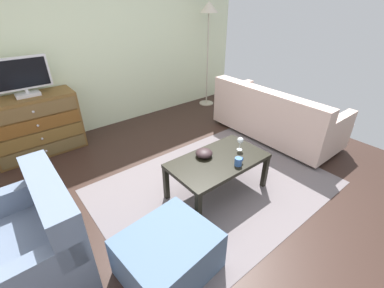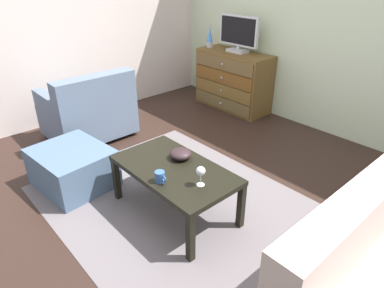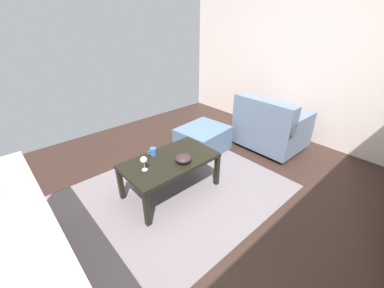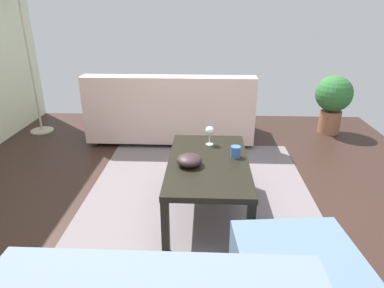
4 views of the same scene
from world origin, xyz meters
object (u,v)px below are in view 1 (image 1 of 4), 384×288
object	(u,v)px
coffee_table	(218,163)
ottoman	(168,254)
standing_lamp	(209,18)
mug	(238,162)
armchair	(28,246)
wine_glass	(240,141)
couch_large	(274,117)
tv	(22,76)
bowl_decorative	(204,153)
dresser	(36,126)

from	to	relation	value
coffee_table	ottoman	xyz separation A→B (m)	(-0.96, -0.46, -0.20)
coffee_table	standing_lamp	distance (m)	2.98
mug	armchair	bearing A→B (deg)	169.25
ottoman	wine_glass	bearing A→B (deg)	19.37
coffee_table	couch_large	xyz separation A→B (m)	(1.60, 0.43, -0.07)
mug	armchair	world-z (taller)	armchair
tv	bowl_decorative	distance (m)	2.45
armchair	standing_lamp	world-z (taller)	standing_lamp
dresser	wine_glass	world-z (taller)	dresser
couch_large	standing_lamp	xyz separation A→B (m)	(0.13, 1.68, 1.27)
wine_glass	armchair	distance (m)	2.13
bowl_decorative	standing_lamp	xyz separation A→B (m)	(1.80, 1.98, 1.10)
couch_large	armchair	xyz separation A→B (m)	(-3.39, -0.28, 0.02)
wine_glass	tv	bearing A→B (deg)	126.10
armchair	ottoman	bearing A→B (deg)	-36.40
couch_large	tv	bearing A→B (deg)	148.65
standing_lamp	ottoman	bearing A→B (deg)	-136.20
mug	armchair	size ratio (longest dim) A/B	0.12
bowl_decorative	couch_large	xyz separation A→B (m)	(1.68, 0.30, -0.16)
tv	bowl_decorative	world-z (taller)	tv
coffee_table	ottoman	distance (m)	1.09
ottoman	armchair	bearing A→B (deg)	143.60
tv	standing_lamp	bearing A→B (deg)	-1.38
mug	wine_glass	bearing A→B (deg)	39.80
coffee_table	armchair	distance (m)	1.80
mug	ottoman	world-z (taller)	mug
mug	ottoman	size ratio (longest dim) A/B	0.16
wine_glass	ottoman	world-z (taller)	wine_glass
tv	standing_lamp	world-z (taller)	standing_lamp
coffee_table	mug	bearing A→B (deg)	-67.81
coffee_table	armchair	world-z (taller)	armchair
dresser	mug	size ratio (longest dim) A/B	9.67
ottoman	standing_lamp	xyz separation A→B (m)	(2.69, 2.58, 1.40)
couch_large	standing_lamp	size ratio (longest dim) A/B	1.02
tv	bowl_decorative	bearing A→B (deg)	-59.61
wine_glass	ottoman	size ratio (longest dim) A/B	0.22
ottoman	bowl_decorative	bearing A→B (deg)	34.00
ottoman	standing_lamp	world-z (taller)	standing_lamp
coffee_table	bowl_decorative	distance (m)	0.18
coffee_table	bowl_decorative	world-z (taller)	bowl_decorative
couch_large	ottoman	distance (m)	2.71
bowl_decorative	standing_lamp	bearing A→B (deg)	47.68
wine_glass	standing_lamp	distance (m)	2.75
dresser	standing_lamp	world-z (taller)	standing_lamp
armchair	standing_lamp	size ratio (longest dim) A/B	0.51
tv	wine_glass	size ratio (longest dim) A/B	4.06
coffee_table	standing_lamp	xyz separation A→B (m)	(1.72, 2.12, 1.20)
tv	wine_glass	xyz separation A→B (m)	(1.60, -2.20, -0.51)
armchair	ottoman	distance (m)	1.04
tv	ottoman	bearing A→B (deg)	-83.07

